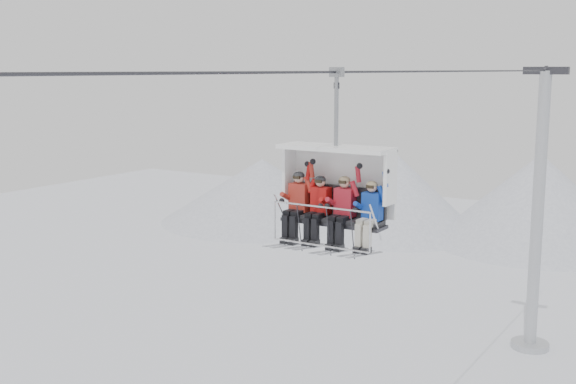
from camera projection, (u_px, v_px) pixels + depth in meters
The scene contains 7 objects.
lift_tower_right at pixel (536, 232), 34.06m from camera, with size 2.00×1.80×13.48m.
haul_cable at pixel (288, 72), 14.46m from camera, with size 0.06×0.06×50.00m, color #313137.
chairlift_carrier at pixel (338, 184), 16.71m from camera, with size 2.68×1.17×3.98m.
skier_far_left at pixel (297, 203), 17.03m from camera, with size 0.45×1.69×1.77m.
skier_center_left at pixel (319, 206), 16.72m from camera, with size 0.43×1.69×1.69m.
skier_center_right at pixel (343, 208), 16.39m from camera, with size 0.45×1.69×1.75m.
skier_far_right at pixel (370, 212), 16.02m from camera, with size 0.42×1.69×1.67m.
Camera 1 is at (7.83, -12.39, 13.36)m, focal length 45.00 mm.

